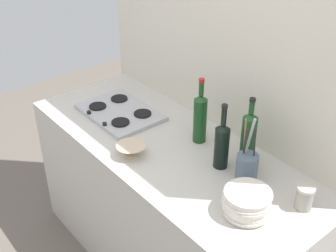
% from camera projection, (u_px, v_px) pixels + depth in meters
% --- Properties ---
extents(counter_block, '(1.80, 0.70, 0.90)m').
position_uv_depth(counter_block, '(168.00, 209.00, 2.52)').
color(counter_block, beige).
rests_on(counter_block, ground).
extents(backsplash_panel, '(1.90, 0.06, 2.46)m').
position_uv_depth(backsplash_panel, '(223.00, 69.00, 2.32)').
color(backsplash_panel, beige).
rests_on(backsplash_panel, ground).
extents(stovetop_hob, '(0.48, 0.35, 0.04)m').
position_uv_depth(stovetop_hob, '(120.00, 112.00, 2.56)').
color(stovetop_hob, '#B2B2B7').
rests_on(stovetop_hob, counter_block).
extents(plate_stack, '(0.21, 0.21, 0.11)m').
position_uv_depth(plate_stack, '(247.00, 203.00, 1.82)').
color(plate_stack, silver).
rests_on(plate_stack, counter_block).
extents(wine_bottle_leftmost, '(0.07, 0.07, 0.36)m').
position_uv_depth(wine_bottle_leftmost, '(248.00, 137.00, 2.08)').
color(wine_bottle_leftmost, '#19471E').
rests_on(wine_bottle_leftmost, counter_block).
extents(wine_bottle_mid_left, '(0.07, 0.07, 0.34)m').
position_uv_depth(wine_bottle_mid_left, '(222.00, 144.00, 2.07)').
color(wine_bottle_mid_left, black).
rests_on(wine_bottle_mid_left, counter_block).
extents(wine_bottle_mid_right, '(0.07, 0.07, 0.36)m').
position_uv_depth(wine_bottle_mid_right, '(200.00, 117.00, 2.25)').
color(wine_bottle_mid_right, '#19471E').
rests_on(wine_bottle_mid_right, counter_block).
extents(mixing_bowl, '(0.15, 0.15, 0.06)m').
position_uv_depth(mixing_bowl, '(131.00, 150.00, 2.19)').
color(mixing_bowl, beige).
rests_on(mixing_bowl, counter_block).
extents(utensil_crock, '(0.10, 0.10, 0.32)m').
position_uv_depth(utensil_crock, '(247.00, 165.00, 2.01)').
color(utensil_crock, slate).
rests_on(utensil_crock, counter_block).
extents(condiment_jar_front, '(0.08, 0.08, 0.11)m').
position_uv_depth(condiment_jar_front, '(304.00, 197.00, 1.85)').
color(condiment_jar_front, '#9E998C').
rests_on(condiment_jar_front, counter_block).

